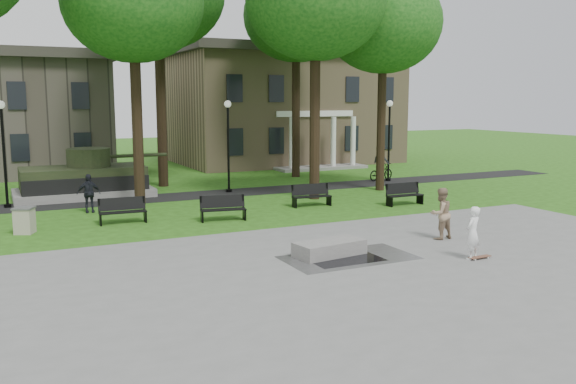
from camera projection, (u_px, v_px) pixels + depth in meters
name	position (u px, v px, depth m)	size (l,w,h in m)	color
ground	(342.00, 242.00, 20.55)	(120.00, 120.00, 0.00)	#264F12
plaza	(440.00, 281.00, 16.10)	(22.00, 16.00, 0.02)	gray
footpath	(222.00, 193.00, 31.22)	(44.00, 2.60, 0.01)	black
building_right	(282.00, 105.00, 47.34)	(17.00, 12.00, 8.60)	#9E8460
tree_1	(133.00, 3.00, 26.60)	(6.20, 6.20, 11.63)	black
tree_2	(316.00, 1.00, 28.22)	(6.60, 6.60, 12.16)	black
tree_3	(383.00, 24.00, 31.16)	(6.00, 6.00, 11.19)	black
tree_5	(296.00, 17.00, 36.58)	(6.40, 6.40, 12.44)	black
lamp_left	(3.00, 145.00, 26.76)	(0.36, 0.36, 4.73)	black
lamp_mid	(228.00, 138.00, 31.29)	(0.36, 0.36, 4.73)	black
lamp_right	(389.00, 134.00, 35.60)	(0.36, 0.36, 4.73)	black
tank_monument	(84.00, 180.00, 30.09)	(7.45, 3.40, 2.40)	gray
puddle	(347.00, 260.00, 18.23)	(2.20, 1.20, 0.00)	black
concrete_block	(330.00, 248.00, 18.74)	(2.20, 1.00, 0.45)	gray
skateboard	(480.00, 258.00, 18.34)	(0.78, 0.20, 0.07)	brown
skateboarder	(473.00, 233.00, 18.21)	(0.59, 0.38, 1.61)	white
friend_watching	(441.00, 213.00, 20.85)	(0.87, 0.67, 1.78)	#A08467
pedestrian_walker	(89.00, 193.00, 25.87)	(0.97, 0.40, 1.65)	black
cyclist	(381.00, 166.00, 36.16)	(2.04, 1.21, 2.14)	black
park_bench_0	(122.00, 210.00, 23.67)	(1.82, 0.62, 1.00)	black
park_bench_1	(222.00, 208.00, 24.20)	(1.85, 0.82, 1.00)	black
park_bench_2	(311.00, 195.00, 27.47)	(1.83, 0.65, 1.00)	black
park_bench_3	(404.00, 194.00, 27.80)	(1.80, 0.53, 1.00)	black
trash_bin	(24.00, 220.00, 21.85)	(0.87, 0.87, 0.96)	#B1AA91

